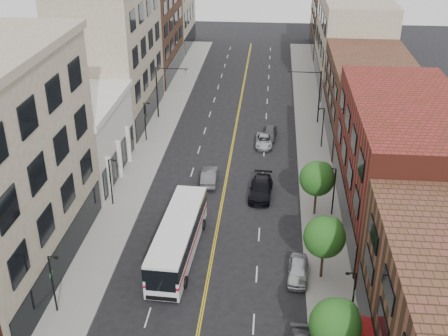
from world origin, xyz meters
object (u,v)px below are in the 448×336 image
(car_parked_far, at_px, (298,271))
(car_lane_behind, at_px, (209,176))
(city_bus, at_px, (178,236))
(car_lane_a, at_px, (261,189))
(car_lane_c, at_px, (270,133))
(car_lane_b, at_px, (264,141))

(car_parked_far, relative_size, car_lane_behind, 0.90)
(city_bus, height_order, car_lane_a, city_bus)
(car_lane_behind, height_order, car_lane_c, car_lane_behind)
(car_parked_far, height_order, car_lane_behind, car_lane_behind)
(city_bus, bearing_deg, car_lane_a, 61.25)
(car_lane_b, bearing_deg, city_bus, -106.52)
(car_parked_far, bearing_deg, car_lane_behind, 123.89)
(car_lane_b, bearing_deg, car_parked_far, -82.93)
(city_bus, xyz_separation_m, car_lane_behind, (1.13, 13.58, -1.18))
(car_lane_behind, relative_size, car_lane_b, 1.03)
(car_lane_behind, bearing_deg, car_lane_a, 154.70)
(city_bus, relative_size, car_lane_b, 2.89)
(car_parked_far, relative_size, car_lane_c, 1.00)
(car_lane_b, distance_m, car_lane_c, 2.52)
(car_lane_behind, relative_size, car_lane_a, 0.83)
(car_lane_a, distance_m, car_lane_c, 15.12)
(city_bus, height_order, car_parked_far, city_bus)
(car_lane_behind, bearing_deg, car_lane_c, -119.24)
(car_parked_far, distance_m, car_lane_a, 13.94)
(city_bus, relative_size, car_lane_c, 3.10)
(city_bus, xyz_separation_m, car_parked_far, (10.33, -2.31, -1.23))
(city_bus, bearing_deg, car_parked_far, -9.89)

